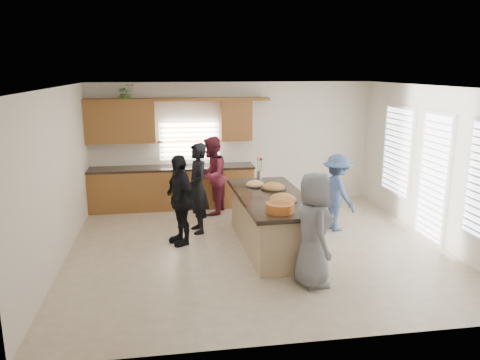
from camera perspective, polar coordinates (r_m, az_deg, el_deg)
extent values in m
plane|color=beige|center=(8.39, 2.01, -8.19)|extent=(6.50, 6.50, 0.00)
cube|color=silver|center=(10.90, -0.90, 4.50)|extent=(6.50, 0.02, 2.80)
cube|color=silver|center=(5.18, 8.41, -5.79)|extent=(6.50, 0.02, 2.80)
cube|color=silver|center=(8.04, -21.30, 0.36)|extent=(0.02, 6.00, 2.80)
cube|color=silver|center=(9.16, 22.48, 1.77)|extent=(0.02, 6.00, 2.80)
cube|color=white|center=(7.81, 2.18, 11.29)|extent=(6.50, 6.00, 0.02)
cube|color=brown|center=(10.68, -8.25, -1.02)|extent=(3.65, 0.62, 0.90)
cube|color=black|center=(10.57, -8.33, 1.47)|extent=(3.70, 0.65, 0.05)
cube|color=brown|center=(10.59, -14.39, 6.83)|extent=(1.50, 0.36, 0.90)
cube|color=brown|center=(10.65, -0.51, 7.28)|extent=(0.70, 0.36, 0.90)
cube|color=brown|center=(10.50, -7.51, 9.71)|extent=(4.05, 0.40, 0.06)
cube|color=brown|center=(10.75, -6.18, 4.71)|extent=(1.35, 0.08, 0.85)
cube|color=white|center=(10.26, 18.64, 3.38)|extent=(0.06, 1.10, 1.75)
cube|color=white|center=(9.11, 22.51, 0.25)|extent=(0.06, 0.85, 2.25)
cube|color=tan|center=(8.28, 3.90, -5.26)|extent=(1.08, 2.53, 0.88)
cube|color=black|center=(8.14, 3.95, -2.10)|extent=(1.24, 2.74, 0.07)
cube|color=black|center=(8.42, 3.86, -7.84)|extent=(1.00, 2.45, 0.08)
cylinder|color=black|center=(7.77, 5.20, -2.51)|extent=(0.50, 0.50, 0.02)
ellipsoid|color=#B77639|center=(7.77, 5.21, -2.39)|extent=(0.45, 0.45, 0.20)
cylinder|color=black|center=(8.54, 4.10, -1.03)|extent=(0.47, 0.47, 0.02)
ellipsoid|color=#B77639|center=(8.54, 4.11, -0.92)|extent=(0.42, 0.42, 0.19)
cylinder|color=black|center=(8.74, 1.86, -0.67)|extent=(0.38, 0.38, 0.02)
ellipsoid|color=#DAB65D|center=(8.74, 1.86, -0.56)|extent=(0.34, 0.34, 0.15)
cylinder|color=#C66124|center=(7.17, 4.89, -3.37)|extent=(0.43, 0.43, 0.15)
cylinder|color=beige|center=(7.16, 4.89, -2.97)|extent=(0.35, 0.35, 0.04)
cylinder|color=white|center=(7.22, 7.56, -3.48)|extent=(0.08, 0.08, 0.11)
cylinder|color=#B88BCA|center=(8.82, 1.94, -0.45)|extent=(0.25, 0.25, 0.05)
cylinder|color=silver|center=(9.31, 2.39, 0.64)|extent=(0.11, 0.11, 0.16)
imported|color=#447E32|center=(10.53, -13.73, 10.31)|extent=(0.42, 0.40, 0.37)
imported|color=black|center=(8.94, -5.20, -1.02)|extent=(0.53, 0.70, 1.74)
imported|color=maroon|center=(10.06, -3.49, 0.51)|extent=(0.89, 1.00, 1.69)
imported|color=black|center=(8.39, -7.34, -2.40)|extent=(0.75, 1.04, 1.63)
imported|color=#39517D|center=(9.25, 11.71, -1.52)|extent=(0.82, 1.09, 1.50)
imported|color=slate|center=(6.82, 8.95, -6.00)|extent=(0.54, 0.82, 1.68)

